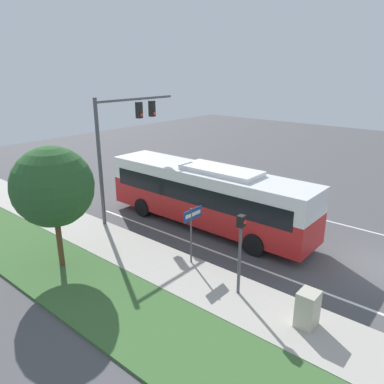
{
  "coord_description": "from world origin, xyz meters",
  "views": [
    {
      "loc": [
        -16.63,
        -2.81,
        8.4
      ],
      "look_at": [
        -1.5,
        9.88,
        1.79
      ],
      "focal_mm": 35.0,
      "sensor_mm": 36.0,
      "label": 1
    }
  ],
  "objects_px": {
    "bus": "(207,193)",
    "signal_gantry": "(122,134)",
    "pedestrian_signal": "(240,243)",
    "street_sign": "(192,225)",
    "utility_cabinet": "(308,309)"
  },
  "relations": [
    {
      "from": "bus",
      "to": "street_sign",
      "type": "xyz_separation_m",
      "value": [
        -3.72,
        -2.09,
        -0.05
      ]
    },
    {
      "from": "pedestrian_signal",
      "to": "street_sign",
      "type": "xyz_separation_m",
      "value": [
        0.72,
        2.93,
        -0.37
      ]
    },
    {
      "from": "pedestrian_signal",
      "to": "street_sign",
      "type": "height_order",
      "value": "pedestrian_signal"
    },
    {
      "from": "signal_gantry",
      "to": "bus",
      "type": "bearing_deg",
      "value": -65.75
    },
    {
      "from": "pedestrian_signal",
      "to": "utility_cabinet",
      "type": "relative_size",
      "value": 2.6
    },
    {
      "from": "street_sign",
      "to": "utility_cabinet",
      "type": "bearing_deg",
      "value": -98.54
    },
    {
      "from": "bus",
      "to": "utility_cabinet",
      "type": "height_order",
      "value": "bus"
    },
    {
      "from": "bus",
      "to": "pedestrian_signal",
      "type": "distance_m",
      "value": 6.72
    },
    {
      "from": "bus",
      "to": "signal_gantry",
      "type": "distance_m",
      "value": 5.66
    },
    {
      "from": "utility_cabinet",
      "to": "signal_gantry",
      "type": "bearing_deg",
      "value": 77.94
    },
    {
      "from": "pedestrian_signal",
      "to": "bus",
      "type": "bearing_deg",
      "value": 48.49
    },
    {
      "from": "pedestrian_signal",
      "to": "utility_cabinet",
      "type": "bearing_deg",
      "value": -92.83
    },
    {
      "from": "bus",
      "to": "signal_gantry",
      "type": "bearing_deg",
      "value": 114.25
    },
    {
      "from": "pedestrian_signal",
      "to": "utility_cabinet",
      "type": "xyz_separation_m",
      "value": [
        -0.14,
        -2.81,
        -1.49
      ]
    },
    {
      "from": "pedestrian_signal",
      "to": "street_sign",
      "type": "distance_m",
      "value": 3.04
    }
  ]
}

